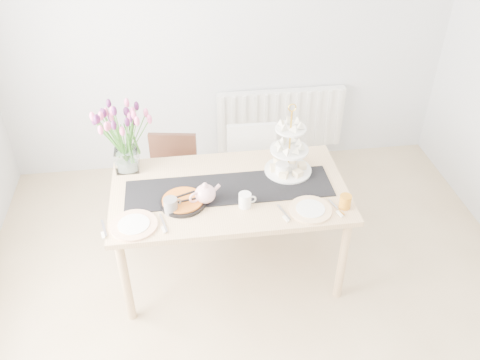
{
  "coord_description": "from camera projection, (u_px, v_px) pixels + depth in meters",
  "views": [
    {
      "loc": [
        -0.44,
        -1.93,
        2.86
      ],
      "look_at": [
        -0.08,
        0.74,
        0.86
      ],
      "focal_mm": 38.0,
      "sensor_mm": 36.0,
      "label": 1
    }
  ],
  "objects": [
    {
      "name": "cake_stand",
      "position": [
        289.0,
        155.0,
        3.53
      ],
      "size": [
        0.33,
        0.33,
        0.49
      ],
      "rotation": [
        0.0,
        0.0,
        0.3
      ],
      "color": "gold",
      "rests_on": "dining_table"
    },
    {
      "name": "room_shell",
      "position": [
        276.0,
        195.0,
        2.51
      ],
      "size": [
        4.5,
        4.5,
        4.5
      ],
      "color": "tan",
      "rests_on": "ground"
    },
    {
      "name": "mug_orange",
      "position": [
        345.0,
        201.0,
        3.27
      ],
      "size": [
        0.1,
        0.1,
        0.09
      ],
      "primitive_type": "cylinder",
      "rotation": [
        0.0,
        0.0,
        1.18
      ],
      "color": "orange",
      "rests_on": "dining_table"
    },
    {
      "name": "tart_tin",
      "position": [
        183.0,
        202.0,
        3.31
      ],
      "size": [
        0.3,
        0.3,
        0.04
      ],
      "rotation": [
        0.0,
        0.0,
        -0.06
      ],
      "color": "black",
      "rests_on": "dining_table"
    },
    {
      "name": "cream_jug",
      "position": [
        282.0,
        170.0,
        3.55
      ],
      "size": [
        0.11,
        0.11,
        0.1
      ],
      "primitive_type": "cylinder",
      "rotation": [
        0.0,
        0.0,
        -0.11
      ],
      "color": "white",
      "rests_on": "dining_table"
    },
    {
      "name": "chair_brown",
      "position": [
        173.0,
        175.0,
        4.11
      ],
      "size": [
        0.45,
        0.45,
        0.77
      ],
      "rotation": [
        0.0,
        0.0,
        -0.17
      ],
      "color": "#3C1E15",
      "rests_on": "ground"
    },
    {
      "name": "plate_left",
      "position": [
        134.0,
        225.0,
        3.14
      ],
      "size": [
        0.35,
        0.35,
        0.02
      ],
      "primitive_type": "cylinder",
      "rotation": [
        0.0,
        0.0,
        0.23
      ],
      "color": "white",
      "rests_on": "dining_table"
    },
    {
      "name": "tulip_vase",
      "position": [
        122.0,
        130.0,
        3.45
      ],
      "size": [
        0.59,
        0.59,
        0.5
      ],
      "rotation": [
        0.0,
        0.0,
        0.43
      ],
      "color": "silver",
      "rests_on": "dining_table"
    },
    {
      "name": "mug_white",
      "position": [
        245.0,
        200.0,
        3.28
      ],
      "size": [
        0.09,
        0.09,
        0.1
      ],
      "primitive_type": "cylinder",
      "rotation": [
        0.0,
        0.0,
        0.05
      ],
      "color": "white",
      "rests_on": "dining_table"
    },
    {
      "name": "plate_right",
      "position": [
        310.0,
        210.0,
        3.26
      ],
      "size": [
        0.35,
        0.35,
        0.01
      ],
      "primitive_type": "cylinder",
      "rotation": [
        0.0,
        0.0,
        0.31
      ],
      "color": "white",
      "rests_on": "dining_table"
    },
    {
      "name": "table_runner",
      "position": [
        229.0,
        189.0,
        3.45
      ],
      "size": [
        1.4,
        0.35,
        0.01
      ],
      "primitive_type": "cube",
      "color": "black",
      "rests_on": "dining_table"
    },
    {
      "name": "chair_white",
      "position": [
        253.0,
        167.0,
        4.15
      ],
      "size": [
        0.41,
        0.41,
        0.81
      ],
      "rotation": [
        0.0,
        0.0,
        -0.03
      ],
      "color": "silver",
      "rests_on": "ground"
    },
    {
      "name": "radiator",
      "position": [
        280.0,
        119.0,
        4.81
      ],
      "size": [
        1.2,
        0.08,
        0.6
      ],
      "primitive_type": "cube",
      "color": "white",
      "rests_on": "room_shell"
    },
    {
      "name": "mug_grey",
      "position": [
        171.0,
        206.0,
        3.22
      ],
      "size": [
        0.12,
        0.12,
        0.11
      ],
      "primitive_type": "cylinder",
      "rotation": [
        0.0,
        0.0,
        0.55
      ],
      "color": "slate",
      "rests_on": "dining_table"
    },
    {
      "name": "dining_table",
      "position": [
        229.0,
        198.0,
        3.5
      ],
      "size": [
        1.6,
        0.9,
        0.75
      ],
      "color": "tan",
      "rests_on": "ground"
    },
    {
      "name": "teapot",
      "position": [
        205.0,
        194.0,
        3.3
      ],
      "size": [
        0.27,
        0.25,
        0.14
      ],
      "primitive_type": null,
      "rotation": [
        0.0,
        0.0,
        0.42
      ],
      "color": "silver",
      "rests_on": "dining_table"
    }
  ]
}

